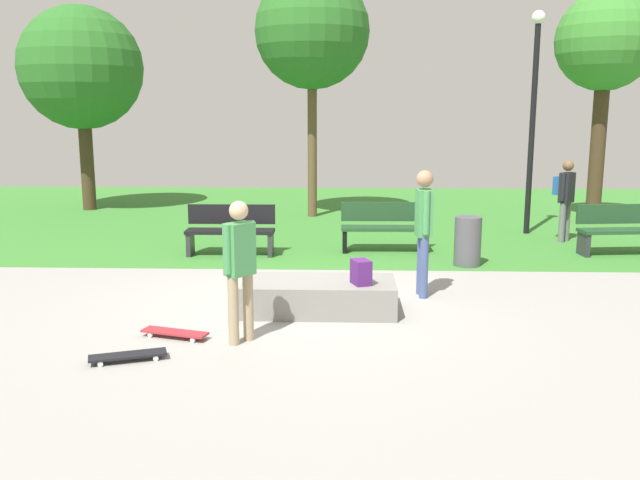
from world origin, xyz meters
The scene contains 17 objects.
ground_plane centered at (0.00, 0.00, 0.00)m, with size 28.00×28.00×0.00m, color gray.
grass_lawn centered at (0.00, 7.96, 0.00)m, with size 26.60×12.07×0.01m, color #387A2D.
concrete_ledge centered at (0.32, -0.44, 0.21)m, with size 1.99×0.95×0.42m, color gray.
backpack_on_ledge centered at (0.87, -0.60, 0.58)m, with size 0.28×0.20×0.32m, color #4C1E66.
skater_performing_trick centered at (-0.52, -1.68, 0.95)m, with size 0.36×0.37×1.63m.
skater_watching centered at (1.76, 0.38, 1.06)m, with size 0.24×0.43×1.80m.
skateboard_by_ledge centered at (-1.63, -2.32, 0.06)m, with size 0.82×0.46×0.08m.
skateboard_spare centered at (-1.32, -1.56, 0.06)m, with size 0.82×0.42×0.08m.
park_bench_near_lamppost centered at (-1.42, 3.08, 0.48)m, with size 1.61×0.49×0.91m.
park_bench_center_lawn centered at (1.39, 3.50, 0.48)m, with size 1.61×0.50×0.91m.
park_bench_near_path centered at (5.73, 3.38, 0.48)m, with size 1.64×0.65×0.91m.
tree_broad_elm centered at (-0.15, 7.70, 4.44)m, with size 2.74×2.74×5.84m.
tree_tall_oak centered at (-6.14, 8.67, 3.65)m, with size 3.14×3.14×5.24m.
tree_slender_maple centered at (6.53, 7.08, 4.07)m, with size 2.24×2.24×5.27m.
lamp_post centered at (4.57, 5.48, 2.77)m, with size 0.28×0.28×4.60m.
trash_bin centered at (2.74, 2.34, 0.42)m, with size 0.45×0.45×0.84m, color #4C4C51.
pedestrian_with_backpack centered at (5.05, 4.58, 0.98)m, with size 0.45×0.44×1.64m.
Camera 1 is at (0.65, -9.07, 2.62)m, focal length 38.21 mm.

